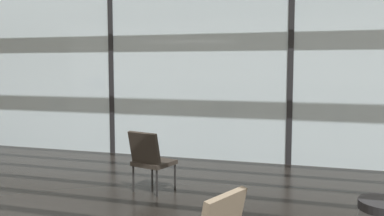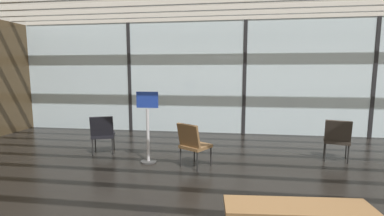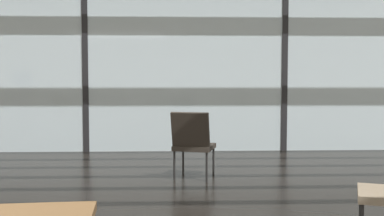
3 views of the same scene
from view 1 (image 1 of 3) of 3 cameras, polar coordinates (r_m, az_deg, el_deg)
glass_curtain_wall at (r=8.79m, az=-10.52°, el=4.79°), size 14.00×0.08×3.31m
window_mullion_1 at (r=8.79m, az=-10.52°, el=4.79°), size 0.10×0.12×3.31m
window_mullion_2 at (r=7.80m, az=12.95°, el=4.64°), size 0.10×0.12×3.31m
parked_airplane at (r=13.96m, az=4.99°, el=6.56°), size 12.64×3.99×3.99m
lounge_chair_2 at (r=6.06m, az=-5.57°, el=-6.55°), size 0.61×0.64×0.87m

